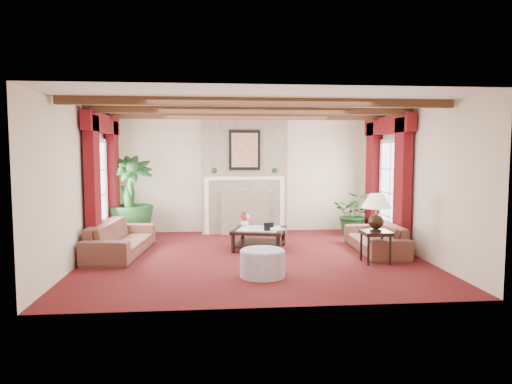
{
  "coord_description": "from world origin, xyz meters",
  "views": [
    {
      "loc": [
        -0.68,
        -8.16,
        1.9
      ],
      "look_at": [
        0.09,
        0.4,
        1.15
      ],
      "focal_mm": 32.0,
      "sensor_mm": 36.0,
      "label": 1
    }
  ],
  "objects": [
    {
      "name": "curtains_left",
      "position": [
        -2.86,
        1.0,
        2.55
      ],
      "size": [
        0.2,
        2.4,
        2.55
      ],
      "primitive_type": null,
      "color": "#560B0D",
      "rests_on": "ground"
    },
    {
      "name": "ceiling",
      "position": [
        0.0,
        0.0,
        2.7
      ],
      "size": [
        6.0,
        6.0,
        0.0
      ],
      "primitive_type": "plane",
      "rotation": [
        3.14,
        0.0,
        0.0
      ],
      "color": "white",
      "rests_on": "floor"
    },
    {
      "name": "photo_frame_b",
      "position": [
        0.42,
        0.69,
        0.46
      ],
      "size": [
        0.09,
        0.04,
        0.12
      ],
      "primitive_type": null,
      "rotation": [
        0.0,
        0.0,
        -0.23
      ],
      "color": "black",
      "rests_on": "coffee_table"
    },
    {
      "name": "back_wall",
      "position": [
        0.0,
        2.75,
        1.35
      ],
      "size": [
        6.0,
        0.02,
        2.7
      ],
      "primitive_type": "cube",
      "color": "beige",
      "rests_on": "ground"
    },
    {
      "name": "table_lamp",
      "position": [
        2.06,
        -0.64,
        0.89
      ],
      "size": [
        0.52,
        0.52,
        0.66
      ],
      "primitive_type": null,
      "color": "black",
      "rests_on": "side_table"
    },
    {
      "name": "flower_vase",
      "position": [
        -0.09,
        0.94,
        0.49
      ],
      "size": [
        0.24,
        0.25,
        0.17
      ],
      "primitive_type": "imported",
      "rotation": [
        0.0,
        0.0,
        0.22
      ],
      "color": "silver",
      "rests_on": "coffee_table"
    },
    {
      "name": "sofa_left",
      "position": [
        -2.44,
        0.4,
        0.41
      ],
      "size": [
        2.22,
        1.01,
        0.82
      ],
      "primitive_type": "imported",
      "rotation": [
        0.0,
        0.0,
        1.48
      ],
      "color": "#390F1B",
      "rests_on": "ground"
    },
    {
      "name": "ottoman",
      "position": [
        0.03,
        -1.33,
        0.2
      ],
      "size": [
        0.69,
        0.69,
        0.4
      ],
      "primitive_type": "cylinder",
      "color": "#A29EB3",
      "rests_on": "ground"
    },
    {
      "name": "french_door_left",
      "position": [
        -2.97,
        1.0,
        2.13
      ],
      "size": [
        0.1,
        1.1,
        2.16
      ],
      "primitive_type": null,
      "color": "white",
      "rests_on": "ground"
    },
    {
      "name": "right_wall",
      "position": [
        3.0,
        0.0,
        1.35
      ],
      "size": [
        0.02,
        5.5,
        2.7
      ],
      "primitive_type": "cube",
      "color": "beige",
      "rests_on": "ground"
    },
    {
      "name": "french_door_right",
      "position": [
        2.97,
        1.0,
        2.13
      ],
      "size": [
        0.1,
        1.1,
        2.16
      ],
      "primitive_type": null,
      "color": "white",
      "rests_on": "ground"
    },
    {
      "name": "left_wall",
      "position": [
        -3.0,
        0.0,
        1.35
      ],
      "size": [
        0.02,
        5.5,
        2.7
      ],
      "primitive_type": "cube",
      "color": "beige",
      "rests_on": "ground"
    },
    {
      "name": "small_plant",
      "position": [
        2.48,
        1.93,
        0.39
      ],
      "size": [
        1.7,
        1.72,
        0.79
      ],
      "primitive_type": "imported",
      "rotation": [
        0.0,
        0.0,
        -0.45
      ],
      "color": "black",
      "rests_on": "ground"
    },
    {
      "name": "coffee_table",
      "position": [
        0.18,
        0.65,
        0.2
      ],
      "size": [
        1.21,
        1.21,
        0.4
      ],
      "primitive_type": null,
      "rotation": [
        0.0,
        0.0,
        -0.27
      ],
      "color": "black",
      "rests_on": "ground"
    },
    {
      "name": "photo_frame_a",
      "position": [
        0.3,
        0.35,
        0.48
      ],
      "size": [
        0.13,
        0.04,
        0.16
      ],
      "primitive_type": null,
      "rotation": [
        0.0,
        0.0,
        -0.15
      ],
      "color": "black",
      "rests_on": "coffee_table"
    },
    {
      "name": "fireplace",
      "position": [
        0.0,
        2.55,
        2.7
      ],
      "size": [
        2.0,
        0.52,
        2.7
      ],
      "primitive_type": null,
      "color": "#9D8165",
      "rests_on": "ground"
    },
    {
      "name": "book",
      "position": [
        0.43,
        0.46,
        0.55
      ],
      "size": [
        0.23,
        0.21,
        0.29
      ],
      "primitive_type": "imported",
      "rotation": [
        0.0,
        0.0,
        0.55
      ],
      "color": "black",
      "rests_on": "coffee_table"
    },
    {
      "name": "potted_palm",
      "position": [
        -2.55,
        1.93,
        0.51
      ],
      "size": [
        2.0,
        2.38,
        1.03
      ],
      "primitive_type": "imported",
      "rotation": [
        0.0,
        0.0,
        0.28
      ],
      "color": "black",
      "rests_on": "ground"
    },
    {
      "name": "sofa_right",
      "position": [
        2.37,
        0.22,
        0.37
      ],
      "size": [
        1.92,
        0.66,
        0.74
      ],
      "primitive_type": "imported",
      "rotation": [
        0.0,
        0.0,
        -1.6
      ],
      "color": "#390F1B",
      "rests_on": "ground"
    },
    {
      "name": "floor",
      "position": [
        0.0,
        0.0,
        0.0
      ],
      "size": [
        6.0,
        6.0,
        0.0
      ],
      "primitive_type": "plane",
      "color": "#49110D",
      "rests_on": "ground"
    },
    {
      "name": "ceiling_beams",
      "position": [
        0.0,
        0.0,
        2.64
      ],
      "size": [
        6.0,
        3.0,
        0.12
      ],
      "primitive_type": null,
      "color": "#362111",
      "rests_on": "ceiling"
    },
    {
      "name": "curtains_right",
      "position": [
        2.86,
        1.0,
        2.55
      ],
      "size": [
        0.2,
        2.4,
        2.55
      ],
      "primitive_type": null,
      "color": "#560B0D",
      "rests_on": "ground"
    },
    {
      "name": "side_table",
      "position": [
        2.06,
        -0.64,
        0.28
      ],
      "size": [
        0.58,
        0.58,
        0.55
      ],
      "primitive_type": null,
      "rotation": [
        0.0,
        0.0,
        -0.27
      ],
      "color": "black",
      "rests_on": "ground"
    }
  ]
}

